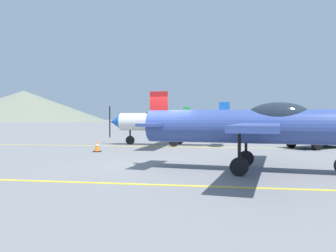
{
  "coord_description": "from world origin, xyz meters",
  "views": [
    {
      "loc": [
        2.59,
        -12.66,
        1.79
      ],
      "look_at": [
        -1.22,
        10.0,
        1.2
      ],
      "focal_mm": 38.39,
      "sensor_mm": 36.0,
      "label": 1
    }
  ],
  "objects_px": {
    "car_sedan": "(321,133)",
    "traffic_cone_side": "(97,146)",
    "airplane_far": "(224,120)",
    "airplane_mid": "(169,121)",
    "airplane_near": "(259,125)"
  },
  "relations": [
    {
      "from": "car_sedan",
      "to": "traffic_cone_side",
      "type": "distance_m",
      "value": 12.62
    },
    {
      "from": "airplane_far",
      "to": "airplane_mid",
      "type": "bearing_deg",
      "value": -106.55
    },
    {
      "from": "airplane_mid",
      "to": "airplane_far",
      "type": "height_order",
      "value": "same"
    },
    {
      "from": "airplane_near",
      "to": "car_sedan",
      "type": "distance_m",
      "value": 10.62
    },
    {
      "from": "airplane_near",
      "to": "airplane_mid",
      "type": "xyz_separation_m",
      "value": [
        -4.66,
        10.21,
        0.0
      ]
    },
    {
      "from": "airplane_near",
      "to": "airplane_mid",
      "type": "distance_m",
      "value": 11.23
    },
    {
      "from": "airplane_far",
      "to": "traffic_cone_side",
      "type": "xyz_separation_m",
      "value": [
        -6.23,
        -15.89,
        -1.22
      ]
    },
    {
      "from": "airplane_far",
      "to": "traffic_cone_side",
      "type": "distance_m",
      "value": 17.11
    },
    {
      "from": "airplane_near",
      "to": "car_sedan",
      "type": "height_order",
      "value": "airplane_near"
    },
    {
      "from": "airplane_mid",
      "to": "car_sedan",
      "type": "bearing_deg",
      "value": -3.3
    },
    {
      "from": "airplane_mid",
      "to": "airplane_far",
      "type": "relative_size",
      "value": 1.0
    },
    {
      "from": "airplane_far",
      "to": "traffic_cone_side",
      "type": "relative_size",
      "value": 15.23
    },
    {
      "from": "airplane_far",
      "to": "airplane_near",
      "type": "bearing_deg",
      "value": -86.34
    },
    {
      "from": "airplane_mid",
      "to": "traffic_cone_side",
      "type": "xyz_separation_m",
      "value": [
        -2.93,
        -4.8,
        -1.22
      ]
    },
    {
      "from": "airplane_near",
      "to": "traffic_cone_side",
      "type": "distance_m",
      "value": 9.4
    }
  ]
}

